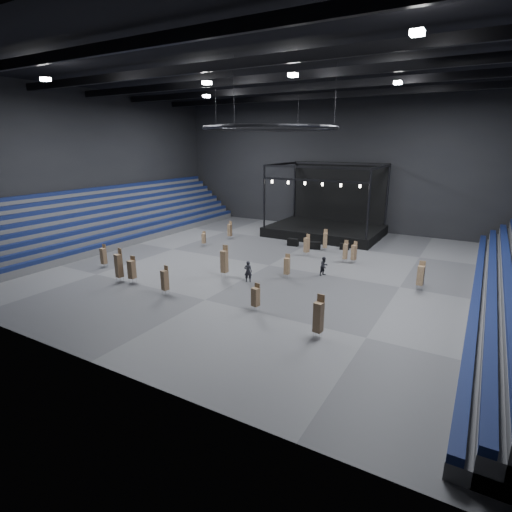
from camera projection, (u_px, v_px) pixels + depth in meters
The scene contains 30 objects.
floor at pixel (269, 265), 39.62m from camera, with size 50.00×50.00×0.00m, color #515053.
ceiling at pixel (271, 68), 34.71m from camera, with size 50.00×42.00×0.20m, color black.
wall_back at pixel (342, 163), 54.66m from camera, with size 50.00×0.20×18.00m, color black.
wall_front at pixel (70, 200), 19.67m from camera, with size 50.00×0.20×18.00m, color black.
wall_left at pixel (91, 166), 49.19m from camera, with size 0.20×42.00×18.00m, color black.
bleachers_left at pixel (109, 225), 50.18m from camera, with size 7.20×40.00×6.40m.
stage at pixel (327, 223), 52.75m from camera, with size 14.00×10.00×9.20m.
truss_ring at pixel (270, 128), 36.07m from camera, with size 12.30×12.30×5.15m.
roof_girders at pixel (271, 78), 34.93m from camera, with size 49.00×30.35×0.70m.
floodlights at pixel (247, 79), 31.76m from camera, with size 28.60×16.60×0.25m.
flight_case_left at pixel (293, 242), 47.07m from camera, with size 1.27×0.64×0.85m, color black.
flight_case_mid at pixel (315, 245), 45.60m from camera, with size 1.25×0.63×0.83m, color black.
flight_case_right at pixel (344, 246), 45.42m from camera, with size 1.08×0.54×0.72m, color black.
chair_stack_0 at pixel (230, 230), 50.27m from camera, with size 0.47×0.47×2.23m.
chair_stack_1 at pixel (165, 280), 31.69m from camera, with size 0.55×0.55×2.40m.
chair_stack_2 at pixel (119, 265), 34.54m from camera, with size 0.62×0.62×3.00m.
chair_stack_3 at pixel (287, 266), 35.59m from camera, with size 0.52×0.52×2.23m.
chair_stack_4 at pixel (354, 252), 40.03m from camera, with size 0.55×0.55×2.24m.
chair_stack_5 at pixel (256, 296), 28.57m from camera, with size 0.56×0.56×2.08m.
chair_stack_6 at pixel (421, 275), 32.71m from camera, with size 0.53×0.53×2.44m.
chair_stack_7 at pixel (224, 261), 35.79m from camera, with size 0.56×0.56×2.95m.
chair_stack_8 at pixel (319, 316), 24.50m from camera, with size 0.58×0.58×2.84m.
chair_stack_9 at pixel (132, 269), 34.29m from camera, with size 0.55×0.55×2.40m.
chair_stack_10 at pixel (345, 251), 40.36m from camera, with size 0.42×0.42×2.28m.
chair_stack_11 at pixel (325, 240), 44.60m from camera, with size 0.54×0.54×2.46m.
chair_stack_12 at pixel (307, 245), 42.68m from camera, with size 0.61×0.61×2.36m.
chair_stack_13 at pixel (103, 256), 38.63m from camera, with size 0.47×0.47×2.30m.
chair_stack_14 at pixel (204, 238), 46.85m from camera, with size 0.51×0.51×1.73m.
man_center at pixel (248, 271), 34.69m from camera, with size 0.69×0.45×1.89m, color black.
crew_member at pixel (324, 266), 36.40m from camera, with size 0.85×0.66×1.74m, color black.
Camera 1 is at (17.80, -33.45, 11.70)m, focal length 28.00 mm.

